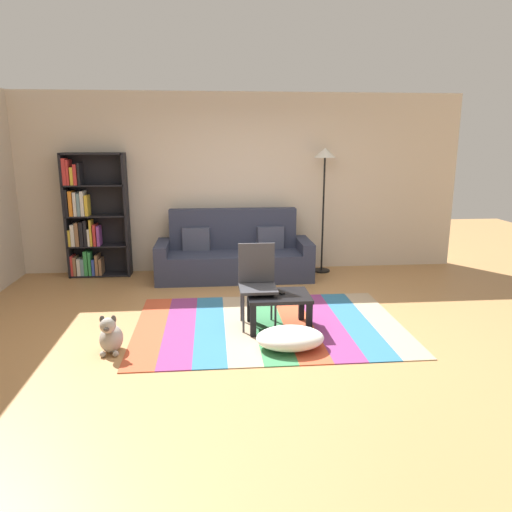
{
  "coord_description": "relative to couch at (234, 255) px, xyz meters",
  "views": [
    {
      "loc": [
        -0.48,
        -4.96,
        1.99
      ],
      "look_at": [
        0.04,
        0.63,
        0.65
      ],
      "focal_mm": 33.92,
      "sensor_mm": 36.0,
      "label": 1
    }
  ],
  "objects": [
    {
      "name": "bookshelf",
      "position": [
        -2.12,
        0.28,
        0.5
      ],
      "size": [
        0.9,
        0.28,
        1.83
      ],
      "color": "black",
      "rests_on": "ground_plane"
    },
    {
      "name": "rug",
      "position": [
        0.28,
        -2.0,
        -0.33
      ],
      "size": [
        2.92,
        2.03,
        0.01
      ],
      "color": "#C64C2D",
      "rests_on": "ground_plane"
    },
    {
      "name": "back_wall",
      "position": [
        0.16,
        0.53,
        1.01
      ],
      "size": [
        6.8,
        0.1,
        2.7
      ],
      "primitive_type": "cube",
      "color": "beige",
      "rests_on": "ground_plane"
    },
    {
      "name": "coffee_table",
      "position": [
        0.38,
        -2.09,
        -0.02
      ],
      "size": [
        0.67,
        0.52,
        0.38
      ],
      "color": "black",
      "rests_on": "rug"
    },
    {
      "name": "ground_plane",
      "position": [
        0.16,
        -2.02,
        -0.34
      ],
      "size": [
        14.0,
        14.0,
        0.0
      ],
      "primitive_type": "plane",
      "color": "#B27F4C"
    },
    {
      "name": "couch",
      "position": [
        0.0,
        0.0,
        0.0
      ],
      "size": [
        2.26,
        0.8,
        1.0
      ],
      "color": "#2D3347",
      "rests_on": "ground_plane"
    },
    {
      "name": "standing_lamp",
      "position": [
        1.37,
        0.2,
        1.24
      ],
      "size": [
        0.32,
        0.32,
        1.89
      ],
      "color": "black",
      "rests_on": "ground_plane"
    },
    {
      "name": "dog",
      "position": [
        -1.31,
        -2.54,
        -0.18
      ],
      "size": [
        0.22,
        0.35,
        0.4
      ],
      "color": "#9E998E",
      "rests_on": "ground_plane"
    },
    {
      "name": "tv_remote",
      "position": [
        0.39,
        -2.05,
        0.06
      ],
      "size": [
        0.12,
        0.15,
        0.02
      ],
      "primitive_type": "cube",
      "rotation": [
        0.0,
        0.0,
        0.57
      ],
      "color": "black",
      "rests_on": "coffee_table"
    },
    {
      "name": "folding_chair",
      "position": [
        0.16,
        -1.94,
        0.2
      ],
      "size": [
        0.4,
        0.4,
        0.9
      ],
      "rotation": [
        0.0,
        0.0,
        -0.2
      ],
      "color": "#38383D",
      "rests_on": "ground_plane"
    },
    {
      "name": "pouf",
      "position": [
        0.42,
        -2.63,
        -0.22
      ],
      "size": [
        0.67,
        0.49,
        0.2
      ],
      "primitive_type": "ellipsoid",
      "color": "white",
      "rests_on": "rug"
    }
  ]
}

